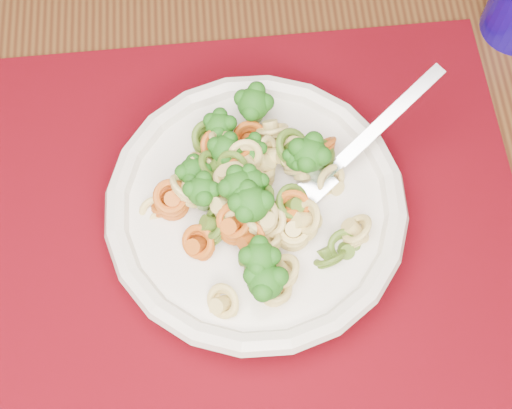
{
  "coord_description": "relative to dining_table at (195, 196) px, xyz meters",
  "views": [
    {
      "loc": [
        -0.12,
        0.41,
        1.34
      ],
      "look_at": [
        -0.14,
        0.64,
        0.81
      ],
      "focal_mm": 50.0,
      "sensor_mm": 36.0,
      "label": 1
    }
  ],
  "objects": [
    {
      "name": "pasta_broccoli_heap",
      "position": [
        0.07,
        -0.06,
        0.14
      ],
      "size": [
        0.21,
        0.21,
        0.06
      ],
      "primitive_type": null,
      "color": "#D9C36B",
      "rests_on": "pasta_bowl"
    },
    {
      "name": "pasta_bowl",
      "position": [
        0.07,
        -0.06,
        0.12
      ],
      "size": [
        0.25,
        0.25,
        0.05
      ],
      "color": "silver",
      "rests_on": "placemat"
    },
    {
      "name": "dining_table",
      "position": [
        0.0,
        0.0,
        0.0
      ],
      "size": [
        1.72,
        1.26,
        0.76
      ],
      "rotation": [
        0.0,
        0.0,
        0.17
      ],
      "color": "#4F3016",
      "rests_on": "ground"
    },
    {
      "name": "placemat",
      "position": [
        0.05,
        -0.06,
        0.09
      ],
      "size": [
        0.56,
        0.47,
        0.0
      ],
      "primitive_type": "cube",
      "rotation": [
        0.0,
        0.0,
        0.19
      ],
      "color": "#580310",
      "rests_on": "dining_table"
    },
    {
      "name": "fork",
      "position": [
        0.12,
        -0.04,
        0.14
      ],
      "size": [
        0.15,
        0.15,
        0.08
      ],
      "primitive_type": null,
      "rotation": [
        0.0,
        -0.35,
        0.78
      ],
      "color": "silver",
      "rests_on": "pasta_bowl"
    }
  ]
}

